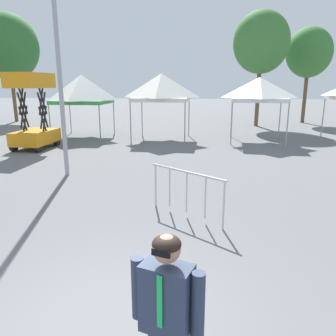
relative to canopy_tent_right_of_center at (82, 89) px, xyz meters
name	(u,v)px	position (x,y,z in m)	size (l,w,h in m)	color
ground_plane	(108,331)	(5.72, -15.01, -2.68)	(140.00, 140.00, 0.00)	slate
canopy_tent_right_of_center	(82,89)	(0.00, 0.00, 0.00)	(2.92, 2.92, 3.48)	#9E9EA3
canopy_tent_behind_left	(161,87)	(4.57, -0.52, 0.10)	(2.99, 2.99, 3.50)	#9E9EA3
canopy_tent_center	(259,90)	(9.63, -0.62, 0.00)	(2.98, 2.98, 3.30)	#9E9EA3
scissor_lift	(34,125)	(-1.00, -3.75, -1.60)	(1.51, 2.36, 3.44)	black
person_foreground	(167,318)	(6.56, -15.98, -1.65)	(0.62, 0.36, 1.78)	#33384C
tree_behind_tents_right	(309,53)	(14.69, 9.00, 2.61)	(3.39, 3.39, 7.18)	brown
tree_behind_tents_left	(8,47)	(-8.46, 7.34, 3.11)	(4.58, 4.58, 8.32)	brown
tree_behind_tents_center	(261,43)	(10.67, 6.33, 3.07)	(3.84, 3.84, 7.89)	brown
crowd_barrier_mid_lot	(187,185)	(6.49, -11.32, -1.93)	(1.69, 1.33, 1.08)	#B7BABF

